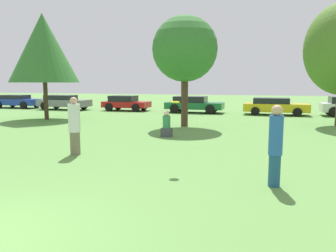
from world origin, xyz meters
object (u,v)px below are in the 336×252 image
object	(u,v)px
parked_car_blue	(17,101)
parked_car_yellow	(275,106)
parked_car_red	(125,103)
frisbee	(175,102)
person_catcher	(276,145)
parked_car_green	(193,104)
parked_car_grey	(63,102)
person_thrower	(74,126)
tree_0	(43,48)
tree_1	(185,49)
bystander_sitting	(167,126)

from	to	relation	value
parked_car_blue	parked_car_yellow	size ratio (longest dim) A/B	0.98
parked_car_red	parked_car_yellow	bearing A→B (deg)	-0.89
frisbee	person_catcher	bearing A→B (deg)	-19.84
parked_car_red	parked_car_green	xyz separation A→B (m)	(5.85, -0.27, 0.02)
parked_car_grey	parked_car_green	bearing A→B (deg)	2.36
person_thrower	tree_0	size ratio (longest dim) A/B	0.28
frisbee	tree_1	bearing A→B (deg)	101.35
bystander_sitting	tree_0	bearing A→B (deg)	154.94
person_catcher	parked_car_blue	size ratio (longest dim) A/B	0.41
parked_car_grey	person_catcher	bearing A→B (deg)	-44.66
frisbee	parked_car_red	xyz separation A→B (m)	(-8.71, 16.87, -1.14)
frisbee	parked_car_yellow	world-z (taller)	frisbee
bystander_sitting	tree_0	size ratio (longest dim) A/B	0.17
person_thrower	tree_1	world-z (taller)	tree_1
parked_car_grey	parked_car_green	distance (m)	11.44
bystander_sitting	tree_1	size ratio (longest dim) A/B	0.20
person_catcher	bystander_sitting	bearing A→B (deg)	-39.06
person_catcher	parked_car_red	xyz separation A→B (m)	(-11.25, 17.79, -0.29)
person_catcher	parked_car_blue	distance (m)	28.45
parked_car_blue	parked_car_yellow	bearing A→B (deg)	-0.06
person_catcher	parked_car_blue	bearing A→B (deg)	-23.48
frisbee	parked_car_red	world-z (taller)	frisbee
tree_0	parked_car_green	bearing A→B (deg)	42.59
parked_car_yellow	tree_1	bearing A→B (deg)	-120.77
tree_0	parked_car_grey	world-z (taller)	tree_0
frisbee	parked_car_green	size ratio (longest dim) A/B	0.05
person_catcher	parked_car_blue	xyz separation A→B (m)	(-22.17, 17.82, -0.30)
tree_0	parked_car_grey	size ratio (longest dim) A/B	1.43
person_thrower	tree_1	bearing A→B (deg)	92.20
person_thrower	bystander_sitting	distance (m)	4.64
person_thrower	parked_car_green	size ratio (longest dim) A/B	0.42
parked_car_green	tree_1	bearing A→B (deg)	-80.90
parked_car_blue	parked_car_grey	xyz separation A→B (m)	(5.33, -0.58, 0.03)
bystander_sitting	tree_0	distance (m)	10.86
frisbee	parked_car_grey	bearing A→B (deg)	131.20
tree_0	tree_1	xyz separation A→B (m)	(9.12, -0.70, -0.38)
parked_car_blue	parked_car_red	world-z (taller)	parked_car_red
parked_car_green	person_thrower	bearing A→B (deg)	-91.43
parked_car_grey	parked_car_green	xyz separation A→B (m)	(11.44, 0.27, 0.01)
person_catcher	parked_car_grey	xyz separation A→B (m)	(-16.84, 17.25, -0.27)
bystander_sitting	parked_car_red	size ratio (longest dim) A/B	0.29
tree_0	parked_car_red	size ratio (longest dim) A/B	1.69
tree_0	parked_car_blue	size ratio (longest dim) A/B	1.46
tree_0	parked_car_yellow	world-z (taller)	tree_0
person_catcher	parked_car_yellow	distance (m)	17.40
tree_1	parked_car_red	size ratio (longest dim) A/B	1.49
bystander_sitting	parked_car_blue	size ratio (longest dim) A/B	0.25
bystander_sitting	parked_car_grey	distance (m)	16.98
bystander_sitting	parked_car_grey	size ratio (longest dim) A/B	0.25
parked_car_green	bystander_sitting	bearing A→B (deg)	-83.18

